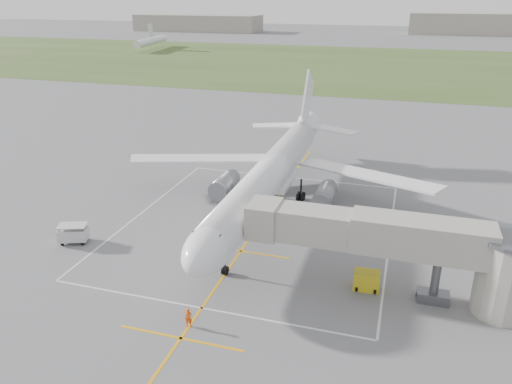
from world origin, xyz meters
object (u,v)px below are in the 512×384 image
(baggage_cart, at_px, (73,234))
(ramp_worker_wing, at_px, (239,203))
(ramp_worker_nose, at_px, (188,318))
(jet_bridge, at_px, (410,247))
(airliner, at_px, (270,174))
(gpu_unit, at_px, (366,281))

(baggage_cart, height_order, ramp_worker_wing, baggage_cart)
(ramp_worker_nose, height_order, ramp_worker_wing, ramp_worker_wing)
(ramp_worker_nose, bearing_deg, ramp_worker_wing, 81.04)
(jet_bridge, bearing_deg, baggage_cart, 179.50)
(jet_bridge, relative_size, baggage_cart, 7.26)
(airliner, height_order, ramp_worker_nose, airliner)
(airliner, height_order, gpu_unit, airliner)
(gpu_unit, bearing_deg, airliner, 128.83)
(ramp_worker_wing, bearing_deg, gpu_unit, -166.04)
(baggage_cart, height_order, ramp_worker_nose, baggage_cart)
(jet_bridge, height_order, baggage_cart, jet_bridge)
(jet_bridge, distance_m, baggage_cart, 32.91)
(airliner, distance_m, jet_bridge, 21.22)
(ramp_worker_wing, bearing_deg, ramp_worker_nose, 151.51)
(gpu_unit, relative_size, ramp_worker_wing, 1.38)
(gpu_unit, relative_size, baggage_cart, 0.71)
(jet_bridge, bearing_deg, ramp_worker_nose, -150.24)
(airliner, relative_size, ramp_worker_nose, 29.72)
(baggage_cart, xyz_separation_m, ramp_worker_wing, (13.56, 12.83, -0.18))
(airliner, xyz_separation_m, baggage_cart, (-16.97, -13.97, -3.39))
(gpu_unit, bearing_deg, ramp_worker_nose, -146.51)
(jet_bridge, xyz_separation_m, baggage_cart, (-32.70, 0.28, -3.74))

